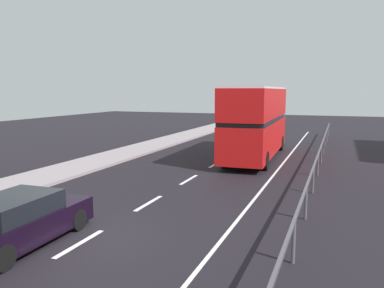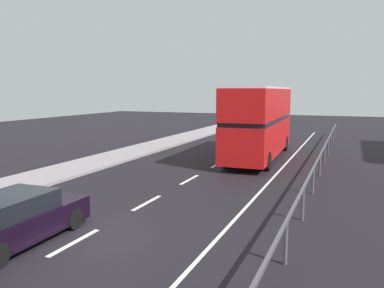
{
  "view_description": "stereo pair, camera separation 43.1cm",
  "coord_description": "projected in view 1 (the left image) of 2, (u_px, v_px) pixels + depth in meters",
  "views": [
    {
      "loc": [
        6.49,
        -9.04,
        4.14
      ],
      "look_at": [
        0.54,
        6.74,
        1.84
      ],
      "focal_mm": 36.72,
      "sensor_mm": 36.0,
      "label": 1
    },
    {
      "loc": [
        6.89,
        -8.88,
        4.14
      ],
      "look_at": [
        0.54,
        6.74,
        1.84
      ],
      "focal_mm": 36.72,
      "sensor_mm": 36.0,
      "label": 2
    }
  ],
  "objects": [
    {
      "name": "ground_plane",
      "position": [
        91.0,
        238.0,
        11.22
      ],
      "size": [
        73.36,
        120.0,
        0.1
      ],
      "primitive_type": "cube",
      "color": "black"
    },
    {
      "name": "hatchback_car_near",
      "position": [
        18.0,
        221.0,
        10.54
      ],
      "size": [
        1.92,
        4.3,
        1.38
      ],
      "rotation": [
        0.0,
        0.0,
        0.02
      ],
      "color": "black",
      "rests_on": "ground"
    },
    {
      "name": "double_decker_bus_red",
      "position": [
        257.0,
        120.0,
        24.01
      ],
      "size": [
        2.76,
        10.42,
        4.36
      ],
      "rotation": [
        0.0,
        0.0,
        0.03
      ],
      "color": "red",
      "rests_on": "ground"
    },
    {
      "name": "lane_paint_markings",
      "position": [
        237.0,
        180.0,
        18.34
      ],
      "size": [
        3.7,
        46.0,
        0.01
      ],
      "color": "silver",
      "rests_on": "ground"
    },
    {
      "name": "bridge_side_railing",
      "position": [
        316.0,
        164.0,
        17.48
      ],
      "size": [
        0.1,
        42.0,
        1.11
      ],
      "color": "#4E4A52",
      "rests_on": "ground"
    }
  ]
}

